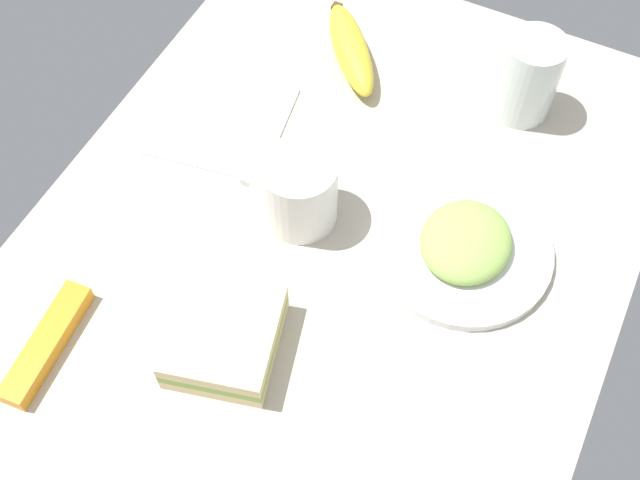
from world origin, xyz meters
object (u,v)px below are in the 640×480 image
Objects in this scene: snack_bar at (47,343)px; paper_napkin at (222,121)px; sandwich_main at (225,337)px; banana at (351,49)px; glass_of_milk at (527,81)px; plate_of_food at (465,246)px; coffee_mug_black at (299,190)px.

snack_bar reaches higher than paper_napkin.
sandwich_main reaches higher than banana.
sandwich_main is at bearing 111.66° from snack_bar.
plate_of_food is at bearing 3.31° from glass_of_milk.
plate_of_food is 19.00cm from coffee_mug_black.
glass_of_milk is at bearing 159.57° from sandwich_main.
snack_bar is (29.50, -33.85, -0.38)cm from plate_of_food.
coffee_mug_black is 30.51cm from snack_bar.
glass_of_milk is (-22.65, -1.31, 3.47)cm from plate_of_food.
coffee_mug_black is 0.77× the size of snack_bar.
plate_of_food reaches higher than paper_napkin.
glass_of_milk is (-26.08, 17.09, 0.23)cm from coffee_mug_black.
plate_of_food is 1.84× the size of coffee_mug_black.
coffee_mug_black is at bearing -177.69° from sandwich_main.
plate_of_food is 27.69cm from sandwich_main.
sandwich_main is (17.87, 0.72, -2.41)cm from coffee_mug_black.
plate_of_food reaches higher than snack_bar.
paper_napkin is at bearing -97.73° from plate_of_food.
glass_of_milk is 0.80× the size of snack_bar.
glass_of_milk reaches higher than banana.
paper_napkin is at bearing -118.34° from coffee_mug_black.
banana is at bearing -172.23° from sandwich_main.
snack_bar is 0.90× the size of paper_napkin.
plate_of_food is 1.78× the size of glass_of_milk.
coffee_mug_black is at bearing 11.73° from banana.
sandwich_main is 1.27× the size of glass_of_milk.
sandwich_main is at bearing -20.43° from glass_of_milk.
glass_of_milk is at bearing -176.69° from plate_of_food.
plate_of_food is 1.42× the size of snack_bar.
banana is 1.00× the size of paper_napkin.
sandwich_main is (21.30, -17.68, 0.82)cm from plate_of_food.
sandwich_main is 0.92× the size of banana.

